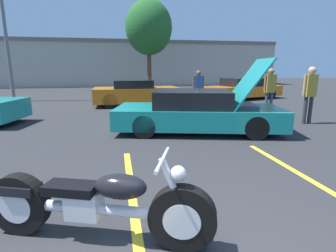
% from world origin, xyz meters
% --- Properties ---
extents(parking_stripe_middle, '(0.12, 5.74, 0.01)m').
position_xyz_m(parking_stripe_middle, '(-0.23, 1.23, 0.00)').
color(parking_stripe_middle, yellow).
rests_on(parking_stripe_middle, ground).
extents(far_building, '(32.00, 4.20, 4.40)m').
position_xyz_m(far_building, '(0.00, 26.31, 2.34)').
color(far_building, '#B2AD9E').
rests_on(far_building, ground).
extents(light_pole, '(1.21, 0.28, 6.82)m').
position_xyz_m(light_pole, '(-5.92, 14.47, 3.79)').
color(light_pole, slate).
rests_on(light_pole, ground).
extents(tree_background, '(3.55, 3.55, 6.83)m').
position_xyz_m(tree_background, '(2.20, 19.57, 4.77)').
color(tree_background, brown).
rests_on(tree_background, ground).
extents(motorcycle, '(2.43, 1.08, 0.98)m').
position_xyz_m(motorcycle, '(-0.65, 1.23, 0.41)').
color(motorcycle, black).
rests_on(motorcycle, ground).
extents(show_car_hood_open, '(4.97, 2.93, 2.07)m').
position_xyz_m(show_car_hood_open, '(1.89, 5.74, 0.58)').
color(show_car_hood_open, teal).
rests_on(show_car_hood_open, ground).
extents(parked_car_mid_row, '(4.07, 1.95, 1.24)m').
position_xyz_m(parked_car_mid_row, '(0.52, 11.53, 0.61)').
color(parked_car_mid_row, orange).
rests_on(parked_car_mid_row, ground).
extents(parked_car_right_row, '(4.90, 3.00, 1.21)m').
position_xyz_m(parked_car_right_row, '(6.93, 12.96, 0.58)').
color(parked_car_right_row, orange).
rests_on(parked_car_right_row, ground).
extents(spectator_near_motorcycle, '(0.52, 0.24, 1.80)m').
position_xyz_m(spectator_near_motorcycle, '(5.46, 7.90, 1.08)').
color(spectator_near_motorcycle, '#38476B').
rests_on(spectator_near_motorcycle, ground).
extents(spectator_midground, '(0.52, 0.24, 1.86)m').
position_xyz_m(spectator_midground, '(5.79, 6.13, 1.12)').
color(spectator_midground, '#333338').
rests_on(spectator_midground, ground).
extents(spectator_far_lot, '(0.52, 0.22, 1.69)m').
position_xyz_m(spectator_far_lot, '(3.22, 10.00, 1.01)').
color(spectator_far_lot, '#333338').
rests_on(spectator_far_lot, ground).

